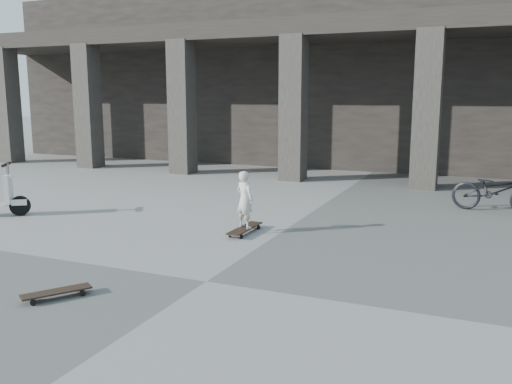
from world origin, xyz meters
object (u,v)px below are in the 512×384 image
at_px(longboard, 245,229).
at_px(child, 245,199).
at_px(skateboard_spare, 56,292).
at_px(bicycle, 496,191).

relative_size(longboard, child, 1.02).
distance_m(skateboard_spare, child, 3.80).
height_order(longboard, child, child).
relative_size(child, bicycle, 0.58).
xyz_separation_m(skateboard_spare, child, (0.79, 3.68, 0.53)).
bearing_deg(skateboard_spare, child, 21.88).
xyz_separation_m(skateboard_spare, bicycle, (4.82, 7.28, 0.38)).
bearing_deg(skateboard_spare, bicycle, 0.55).
height_order(longboard, bicycle, bicycle).
distance_m(longboard, bicycle, 5.41).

